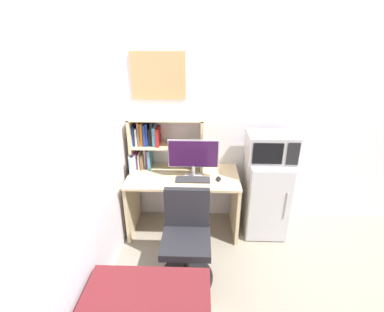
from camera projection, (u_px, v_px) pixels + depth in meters
name	position (u px, v px, depth m)	size (l,w,h in m)	color
wall_back	(301.00, 118.00, 3.15)	(6.40, 0.04, 2.60)	silver
wall_left	(59.00, 185.00, 1.73)	(0.04, 4.40, 2.60)	silver
desk	(183.00, 192.00, 3.19)	(1.24, 0.65, 0.73)	beige
hutch_bookshelf	(156.00, 142.00, 3.18)	(0.83, 0.26, 0.60)	beige
monitor	(193.00, 156.00, 2.97)	(0.55, 0.19, 0.44)	#B7B7BC
keyboard	(193.00, 180.00, 2.99)	(0.37, 0.13, 0.02)	#333338
computer_mouse	(219.00, 179.00, 3.00)	(0.06, 0.10, 0.03)	black
water_bottle	(132.00, 166.00, 3.07)	(0.08, 0.08, 0.24)	silver
mini_fridge	(265.00, 196.00, 3.22)	(0.46, 0.55, 0.91)	silver
microwave	(271.00, 147.00, 2.99)	(0.51, 0.39, 0.30)	#ADADB2
desk_chair	(186.00, 243.00, 2.59)	(0.51, 0.51, 0.88)	black
wall_corkboard	(158.00, 76.00, 2.99)	(0.60, 0.02, 0.50)	tan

